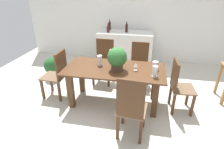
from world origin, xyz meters
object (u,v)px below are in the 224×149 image
Objects in this scene: chair_foot_end at (178,84)px; wine_bottle_tall at (110,26)px; crystal_vase_left at (155,71)px; crystal_vase_center_near at (100,60)px; chair_far_left at (104,59)px; kitchen_counter at (125,49)px; wine_glass at (136,65)px; potted_plant_floor at (52,67)px; flower_centerpiece at (117,58)px; dining_table at (114,76)px; chair_near_right at (131,107)px; wine_bottle_green at (108,29)px; crystal_vase_right at (155,65)px; wine_bottle_clear at (127,28)px; chair_far_right at (139,62)px; chair_head_end at (58,73)px.

wine_bottle_tall is at bearing 34.35° from chair_foot_end.
crystal_vase_left is 0.97× the size of crystal_vase_center_near.
crystal_vase_left is 1.07m from crystal_vase_center_near.
crystal_vase_left is at bearing -40.95° from chair_far_left.
chair_foot_end is at bearing -58.93° from kitchen_counter.
wine_glass reaches higher than potted_plant_floor.
crystal_vase_left is (0.67, -0.15, -0.12)m from flower_centerpiece.
crystal_vase_left is at bearing 110.18° from chair_foot_end.
chair_foot_end is (1.17, -0.01, -0.06)m from dining_table.
potted_plant_floor is (-2.10, 0.78, -0.56)m from wine_glass.
wine_glass is (-0.01, 0.87, 0.28)m from chair_near_right.
flower_centerpiece is at bearing -60.53° from chair_far_left.
chair_far_left reaches higher than crystal_vase_left.
kitchen_counter is (0.37, 1.12, -0.08)m from chair_far_left.
chair_near_right is at bearing -65.46° from dining_table.
chair_far_left is at bearing 135.94° from crystal_vase_left.
chair_far_left is 1.18m from kitchen_counter.
chair_far_left is at bearing -60.27° from chair_near_right.
wine_bottle_green is (-0.22, 1.79, 0.18)m from crystal_vase_center_near.
chair_foot_end is at bearing -14.81° from potted_plant_floor.
kitchen_counter reaches higher than dining_table.
chair_foot_end is at bearing -3.73° from crystal_vase_center_near.
crystal_vase_center_near is at bearing -83.61° from wine_bottle_tall.
chair_foot_end is at bearing -12.92° from crystal_vase_right.
kitchen_counter is at bearing 102.18° from wine_glass.
flower_centerpiece reaches higher than chair_foot_end.
kitchen_counter is at bearing 109.13° from crystal_vase_left.
wine_bottle_tall is (-1.27, 2.07, 0.24)m from crystal_vase_right.
crystal_vase_left is at bearing -71.11° from wine_bottle_clear.
wine_bottle_tall is (-0.12, 1.27, 0.52)m from chair_far_left.
chair_near_right reaches higher than chair_far_right.
chair_foot_end is 3.48× the size of wine_bottle_clear.
crystal_vase_left is (0.73, -0.21, 0.26)m from dining_table.
wine_bottle_tall is (-0.54, 2.16, 0.48)m from dining_table.
flower_centerpiece is 2.30m from wine_bottle_tall.
chair_near_right reaches higher than potted_plant_floor.
chair_foot_end is 0.65× the size of kitchen_counter.
wine_bottle_clear reaches higher than kitchen_counter.
chair_far_left is 1.37m from wine_bottle_tall.
chair_head_end is at bearing 173.90° from crystal_vase_left.
kitchen_counter is 0.60m from wine_bottle_clear.
flower_centerpiece is 0.77× the size of potted_plant_floor.
flower_centerpiece reaches higher than wine_glass.
wine_glass is 0.27× the size of potted_plant_floor.
wine_bottle_clear is 0.53m from wine_bottle_tall.
crystal_vase_right is 0.28× the size of potted_plant_floor.
chair_head_end is 0.92m from crystal_vase_center_near.
wine_bottle_green reaches higher than chair_near_right.
chair_head_end is 2.36m from wine_bottle_clear.
kitchen_counter is at bearing 37.20° from potted_plant_floor.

